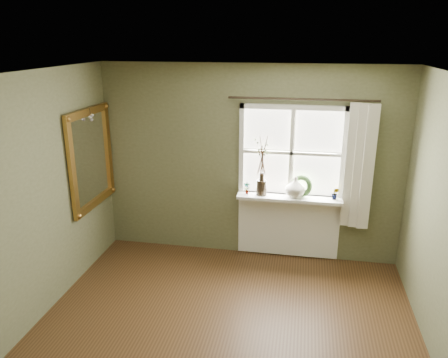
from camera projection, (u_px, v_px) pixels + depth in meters
ceiling at (214, 80)px, 3.29m from camera, size 4.50×4.50×0.00m
wall_back at (250, 163)px, 5.84m from camera, size 4.00×0.10×2.60m
window_frame at (292, 153)px, 5.63m from camera, size 1.36×0.06×1.24m
window_sill at (289, 198)px, 5.70m from camera, size 1.36×0.26×0.04m
window_apron at (288, 225)px, 5.94m from camera, size 1.36×0.04×0.88m
dark_jug at (262, 187)px, 5.73m from camera, size 0.18×0.18×0.20m
cream_vase at (295, 187)px, 5.64m from camera, size 0.32×0.32×0.27m
wreath at (301, 188)px, 5.68m from camera, size 0.32×0.22×0.30m
potted_plant_left at (247, 188)px, 5.77m from camera, size 0.09×0.07×0.16m
potted_plant_right at (335, 193)px, 5.57m from camera, size 0.11×0.10×0.16m
curtain at (359, 167)px, 5.42m from camera, size 0.36×0.12×1.59m
curtain_rod at (302, 99)px, 5.33m from camera, size 1.84×0.03×0.03m
gilt_mirror at (91, 158)px, 5.57m from camera, size 0.10×1.08×1.28m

